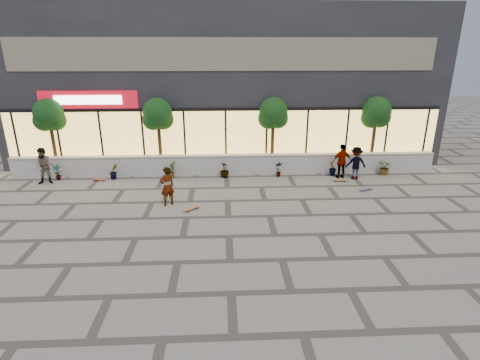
{
  "coord_description": "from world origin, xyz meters",
  "views": [
    {
      "loc": [
        -0.18,
        -11.8,
        6.26
      ],
      "look_at": [
        0.5,
        2.29,
        1.3
      ],
      "focal_mm": 28.0,
      "sensor_mm": 36.0,
      "label": 1
    }
  ],
  "objects_px": {
    "tree_midwest": "(158,116)",
    "skater_right_far": "(356,163)",
    "skater_left": "(45,166)",
    "skateboard_center": "(191,208)",
    "tree_west": "(49,117)",
    "skateboard_right_near": "(340,180)",
    "skater_center": "(167,186)",
    "skateboard_right_far": "(366,189)",
    "skateboard_left": "(99,180)",
    "skater_right_near": "(342,161)",
    "tree_east": "(376,114)",
    "tree_mideast": "(273,115)"
  },
  "relations": [
    {
      "from": "skateboard_right_far",
      "to": "skater_left",
      "type": "bearing_deg",
      "value": 153.63
    },
    {
      "from": "tree_midwest",
      "to": "skater_center",
      "type": "bearing_deg",
      "value": -78.29
    },
    {
      "from": "tree_east",
      "to": "skater_center",
      "type": "xyz_separation_m",
      "value": [
        -10.52,
        -4.74,
        -2.15
      ]
    },
    {
      "from": "tree_west",
      "to": "skateboard_right_far",
      "type": "height_order",
      "value": "tree_west"
    },
    {
      "from": "tree_east",
      "to": "skateboard_center",
      "type": "distance_m",
      "value": 11.28
    },
    {
      "from": "tree_mideast",
      "to": "tree_west",
      "type": "bearing_deg",
      "value": 180.0
    },
    {
      "from": "tree_west",
      "to": "tree_mideast",
      "type": "bearing_deg",
      "value": 0.0
    },
    {
      "from": "tree_west",
      "to": "skateboard_left",
      "type": "xyz_separation_m",
      "value": [
        2.62,
        -1.5,
        -2.92
      ]
    },
    {
      "from": "skater_left",
      "to": "skateboard_center",
      "type": "height_order",
      "value": "skater_left"
    },
    {
      "from": "tree_west",
      "to": "skater_right_far",
      "type": "relative_size",
      "value": 2.36
    },
    {
      "from": "tree_mideast",
      "to": "skater_right_far",
      "type": "distance_m",
      "value": 4.88
    },
    {
      "from": "tree_mideast",
      "to": "skater_left",
      "type": "xyz_separation_m",
      "value": [
        -11.29,
        -1.81,
        -2.08
      ]
    },
    {
      "from": "tree_east",
      "to": "skater_right_near",
      "type": "xyz_separation_m",
      "value": [
        -2.15,
        -1.59,
        -2.1
      ]
    },
    {
      "from": "skater_right_near",
      "to": "skateboard_right_far",
      "type": "relative_size",
      "value": 2.47
    },
    {
      "from": "skater_right_far",
      "to": "skateboard_left",
      "type": "height_order",
      "value": "skater_right_far"
    },
    {
      "from": "tree_west",
      "to": "tree_mideast",
      "type": "height_order",
      "value": "same"
    },
    {
      "from": "skater_right_far",
      "to": "skateboard_right_near",
      "type": "bearing_deg",
      "value": 23.39
    },
    {
      "from": "tree_west",
      "to": "tree_mideast",
      "type": "relative_size",
      "value": 1.0
    },
    {
      "from": "skater_center",
      "to": "skateboard_center",
      "type": "relative_size",
      "value": 2.47
    },
    {
      "from": "skater_center",
      "to": "skateboard_right_near",
      "type": "bearing_deg",
      "value": 166.97
    },
    {
      "from": "skater_right_near",
      "to": "tree_mideast",
      "type": "bearing_deg",
      "value": -36.42
    },
    {
      "from": "tree_mideast",
      "to": "skateboard_left",
      "type": "relative_size",
      "value": 5.47
    },
    {
      "from": "tree_west",
      "to": "skateboard_right_far",
      "type": "distance_m",
      "value": 16.15
    },
    {
      "from": "skater_left",
      "to": "skateboard_center",
      "type": "relative_size",
      "value": 2.66
    },
    {
      "from": "skater_left",
      "to": "skateboard_right_far",
      "type": "xyz_separation_m",
      "value": [
        15.29,
        -1.65,
        -0.83
      ]
    },
    {
      "from": "tree_west",
      "to": "tree_mideast",
      "type": "distance_m",
      "value": 11.5
    },
    {
      "from": "skater_right_near",
      "to": "skater_right_far",
      "type": "height_order",
      "value": "skater_right_near"
    },
    {
      "from": "tree_west",
      "to": "skater_left",
      "type": "relative_size",
      "value": 2.17
    },
    {
      "from": "tree_east",
      "to": "skater_left",
      "type": "xyz_separation_m",
      "value": [
        -16.79,
        -1.81,
        -2.08
      ]
    },
    {
      "from": "tree_midwest",
      "to": "skater_right_far",
      "type": "relative_size",
      "value": 2.36
    },
    {
      "from": "tree_mideast",
      "to": "tree_east",
      "type": "height_order",
      "value": "same"
    },
    {
      "from": "skater_right_far",
      "to": "skateboard_center",
      "type": "distance_m",
      "value": 8.79
    },
    {
      "from": "skater_center",
      "to": "skateboard_right_far",
      "type": "height_order",
      "value": "skater_center"
    },
    {
      "from": "tree_west",
      "to": "tree_east",
      "type": "relative_size",
      "value": 1.0
    },
    {
      "from": "skater_right_near",
      "to": "skateboard_right_near",
      "type": "relative_size",
      "value": 2.48
    },
    {
      "from": "tree_mideast",
      "to": "skater_right_far",
      "type": "bearing_deg",
      "value": -24.14
    },
    {
      "from": "tree_east",
      "to": "tree_midwest",
      "type": "bearing_deg",
      "value": 180.0
    },
    {
      "from": "tree_east",
      "to": "skater_left",
      "type": "relative_size",
      "value": 2.17
    },
    {
      "from": "tree_west",
      "to": "skater_right_near",
      "type": "relative_size",
      "value": 2.22
    },
    {
      "from": "tree_west",
      "to": "skater_center",
      "type": "bearing_deg",
      "value": -36.19
    },
    {
      "from": "skater_right_far",
      "to": "tree_midwest",
      "type": "bearing_deg",
      "value": -9.93
    },
    {
      "from": "skater_right_far",
      "to": "skateboard_right_near",
      "type": "distance_m",
      "value": 1.21
    },
    {
      "from": "tree_east",
      "to": "skater_center",
      "type": "relative_size",
      "value": 2.33
    },
    {
      "from": "skateboard_right_near",
      "to": "tree_east",
      "type": "bearing_deg",
      "value": 52.69
    },
    {
      "from": "skateboard_left",
      "to": "skater_right_far",
      "type": "bearing_deg",
      "value": 9.03
    },
    {
      "from": "tree_west",
      "to": "skateboard_right_near",
      "type": "distance_m",
      "value": 15.08
    },
    {
      "from": "tree_midwest",
      "to": "skater_left",
      "type": "height_order",
      "value": "tree_midwest"
    },
    {
      "from": "skateboard_right_far",
      "to": "tree_west",
      "type": "bearing_deg",
      "value": 147.22
    },
    {
      "from": "skater_left",
      "to": "skateboard_right_far",
      "type": "bearing_deg",
      "value": -12.67
    },
    {
      "from": "skater_left",
      "to": "skater_right_near",
      "type": "bearing_deg",
      "value": -5.69
    }
  ]
}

